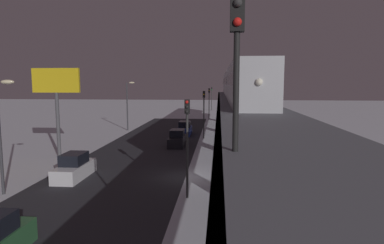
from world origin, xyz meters
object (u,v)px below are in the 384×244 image
Objects in this scene: traffic_light_near at (187,134)px; traffic_light_far at (209,99)px; subway_train at (236,83)px; traffic_light_distant at (212,95)px; traffic_light_mid at (204,107)px; sedan_white at (74,168)px; commercial_billboard at (56,89)px; sedan_blue_2 at (185,129)px; sedan_black at (177,139)px; rail_signal at (237,47)px.

traffic_light_near is 45.97m from traffic_light_far.
subway_train reaches higher than traffic_light_distant.
traffic_light_far is at bearing -90.00° from traffic_light_mid.
traffic_light_distant is (-9.30, -65.18, 3.40)m from sedan_white.
commercial_billboard is (18.45, 16.16, -0.57)m from subway_train.
traffic_light_near is at bearing 157.91° from sedan_white.
subway_train is at bearing -120.49° from sedan_white.
traffic_light_mid is (4.35, 3.98, -3.20)m from subway_train.
sedan_blue_2 is at bearing -106.14° from sedan_white.
commercial_billboard is at bearing -149.14° from sedan_black.
traffic_light_near is at bearing 142.54° from commercial_billboard.
sedan_white is at bearing 124.33° from commercial_billboard.
commercial_billboard is (16.53, -22.55, -1.52)m from rail_signal.
traffic_light_far is at bearing 84.19° from sedan_black.
sedan_white is at bearing -115.01° from sedan_black.
rail_signal is at bearing -81.94° from sedan_blue_2.
traffic_light_distant reaches higher than sedan_black.
traffic_light_near is 17.95m from commercial_billboard.
commercial_billboard reaches higher than sedan_blue_2.
subway_train is at bearing 102.90° from traffic_light_far.
traffic_light_near and traffic_light_distant have the same top height.
rail_signal reaches higher than commercial_billboard.
sedan_black is 14.37m from commercial_billboard.
commercial_billboard is at bearing -55.67° from sedan_white.
rail_signal is 0.62× the size of traffic_light_distant.
rail_signal reaches higher than traffic_light_distant.
traffic_light_mid is 1.00× the size of traffic_light_far.
traffic_light_far is at bearing -77.10° from subway_train.
sedan_white is 0.51× the size of commercial_billboard.
subway_train is 13.87× the size of rail_signal.
sedan_black and sedan_blue_2 have the same top height.
sedan_white and sedan_blue_2 have the same top height.
traffic_light_mid is (-2.90, -5.49, 3.40)m from sedan_black.
traffic_light_mid reaches higher than sedan_black.
traffic_light_near is at bearing -83.61° from sedan_blue_2.
rail_signal reaches higher than sedan_blue_2.
subway_train is 6.71m from traffic_light_mid.
traffic_light_near is at bearing -80.59° from sedan_black.
traffic_light_distant is at bearing -90.00° from traffic_light_near.
rail_signal is 0.62× the size of traffic_light_far.
commercial_billboard is (14.10, 12.18, 2.63)m from traffic_light_mid.
traffic_light_far is (0.00, -22.99, 0.00)m from traffic_light_mid.
traffic_light_near is at bearing 90.00° from traffic_light_distant.
commercial_billboard is (11.20, 15.09, 6.03)m from sedan_blue_2.
traffic_light_far is at bearing -90.00° from traffic_light_near.
traffic_light_near is (-2.90, 17.49, 3.40)m from sedan_black.
traffic_light_far is (-9.30, -42.20, 3.40)m from sedan_white.
rail_signal is at bearing 127.08° from sedan_white.
traffic_light_distant is at bearing -84.08° from subway_train.
traffic_light_mid is at bearing -85.99° from rail_signal.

